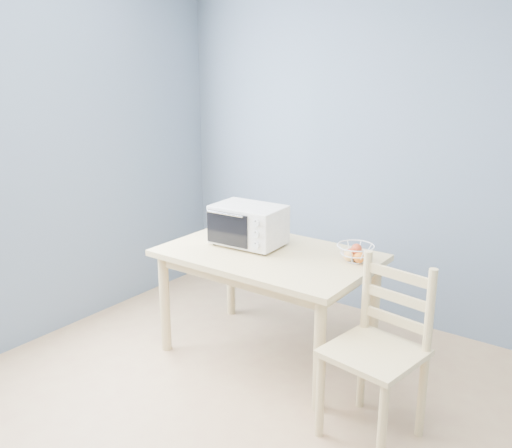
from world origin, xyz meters
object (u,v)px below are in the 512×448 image
Objects in this scene: dining_chair at (378,354)px; dining_table at (268,267)px; fruit_basket at (355,253)px; toaster_oven at (246,224)px.

dining_table is at bearing 167.92° from dining_chair.
toaster_oven is at bearing -170.32° from fruit_basket.
fruit_basket is at bearing 136.70° from dining_chair.
fruit_basket is at bearing 6.37° from toaster_oven.
dining_table is 0.60m from fruit_basket.
toaster_oven reaches higher than dining_table.
toaster_oven reaches higher than fruit_basket.
fruit_basket is (0.77, 0.13, -0.09)m from toaster_oven.
toaster_oven is 1.82× the size of fruit_basket.
dining_table is at bearing -161.98° from fruit_basket.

